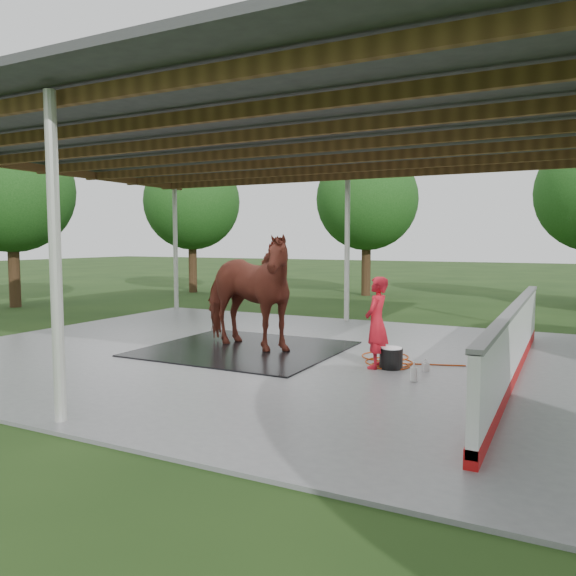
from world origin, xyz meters
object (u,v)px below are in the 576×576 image
at_px(handler, 377,322).
at_px(wash_bucket, 391,358).
at_px(horse, 244,292).
at_px(dasher_board, 514,344).

distance_m(handler, wash_bucket, 0.64).
relative_size(horse, wash_bucket, 6.81).
xyz_separation_m(dasher_board, handler, (-2.13, -0.30, 0.23)).
bearing_deg(wash_bucket, handler, -164.96).
relative_size(dasher_board, horse, 3.02).
bearing_deg(horse, handler, -82.77).
height_order(dasher_board, wash_bucket, dasher_board).
bearing_deg(horse, dasher_board, -76.20).
height_order(dasher_board, handler, handler).
bearing_deg(wash_bucket, horse, 174.57).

